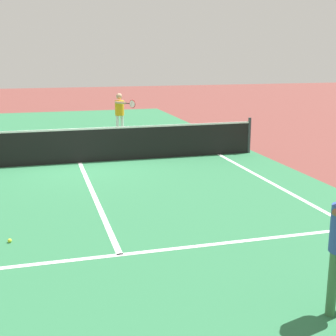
% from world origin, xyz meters
% --- Properties ---
extents(ground_plane, '(60.00, 60.00, 0.00)m').
position_xyz_m(ground_plane, '(0.00, 0.00, 0.00)').
color(ground_plane, brown).
extents(court_surface_inbounds, '(10.62, 24.40, 0.00)m').
position_xyz_m(court_surface_inbounds, '(0.00, 0.00, 0.00)').
color(court_surface_inbounds, '#2D7247').
rests_on(court_surface_inbounds, ground_plane).
extents(line_service_near, '(8.22, 0.10, 0.01)m').
position_xyz_m(line_service_near, '(0.00, -6.40, 0.00)').
color(line_service_near, white).
rests_on(line_service_near, ground_plane).
extents(line_center_service, '(0.10, 6.40, 0.01)m').
position_xyz_m(line_center_service, '(0.00, -3.20, 0.00)').
color(line_center_service, white).
rests_on(line_center_service, ground_plane).
extents(net, '(10.25, 0.09, 1.07)m').
position_xyz_m(net, '(0.00, 0.00, 0.49)').
color(net, '#33383D').
rests_on(net, ground_plane).
extents(player_far, '(0.60, 1.12, 1.55)m').
position_xyz_m(player_far, '(1.84, 3.91, 0.96)').
color(player_far, white).
rests_on(player_far, ground_plane).
extents(tennis_ball_mid_court, '(0.07, 0.07, 0.07)m').
position_xyz_m(tennis_ball_mid_court, '(-1.62, -5.45, 0.03)').
color(tennis_ball_mid_court, '#CCE033').
rests_on(tennis_ball_mid_court, ground_plane).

